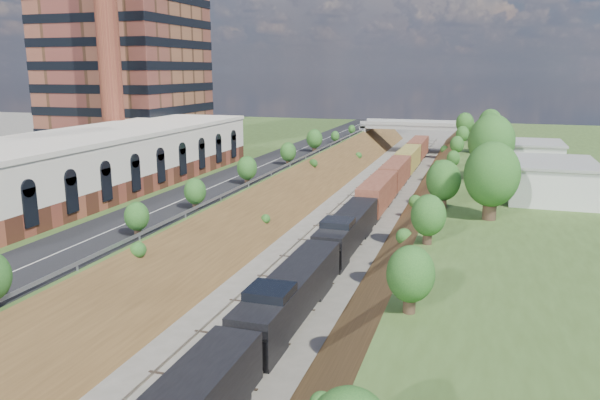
# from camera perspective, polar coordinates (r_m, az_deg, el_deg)

# --- Properties ---
(platform_left) EXTENTS (44.00, 180.00, 5.00)m
(platform_left) POSITION_cam_1_polar(r_m,az_deg,el_deg) (93.58, -14.43, 1.91)
(platform_left) COLOR #3E5523
(platform_left) RESTS_ON ground
(embankment_left) EXTENTS (10.00, 180.00, 10.00)m
(embankment_left) POSITION_cam_1_polar(r_m,az_deg,el_deg) (84.69, -1.58, -0.52)
(embankment_left) COLOR brown
(embankment_left) RESTS_ON ground
(embankment_right) EXTENTS (10.00, 180.00, 10.00)m
(embankment_right) POSITION_cam_1_polar(r_m,az_deg,el_deg) (80.42, 13.41, -1.57)
(embankment_right) COLOR brown
(embankment_right) RESTS_ON ground
(rail_left_track) EXTENTS (1.58, 180.00, 0.18)m
(rail_left_track) POSITION_cam_1_polar(r_m,az_deg,el_deg) (82.38, 3.95, -0.85)
(rail_left_track) COLOR gray
(rail_left_track) RESTS_ON ground
(rail_right_track) EXTENTS (1.58, 180.00, 0.18)m
(rail_right_track) POSITION_cam_1_polar(r_m,az_deg,el_deg) (81.36, 7.51, -1.11)
(rail_right_track) COLOR gray
(rail_right_track) RESTS_ON ground
(road) EXTENTS (8.00, 180.00, 0.10)m
(road) POSITION_cam_1_polar(r_m,az_deg,el_deg) (85.25, -4.46, 3.00)
(road) COLOR black
(road) RESTS_ON platform_left
(guardrail) EXTENTS (0.10, 171.00, 0.70)m
(guardrail) POSITION_cam_1_polar(r_m,az_deg,el_deg) (83.55, -1.90, 3.18)
(guardrail) COLOR #99999E
(guardrail) RESTS_ON platform_left
(commercial_building) EXTENTS (14.30, 62.30, 7.00)m
(commercial_building) POSITION_cam_1_polar(r_m,az_deg,el_deg) (71.98, -20.50, 3.24)
(commercial_building) COLOR brown
(commercial_building) RESTS_ON platform_left
(smokestack) EXTENTS (3.20, 3.20, 40.00)m
(smokestack) POSITION_cam_1_polar(r_m,az_deg,el_deg) (90.58, -18.29, 15.65)
(smokestack) COLOR brown
(smokestack) RESTS_ON platform_left
(overpass) EXTENTS (24.50, 8.30, 7.40)m
(overpass) POSITION_cam_1_polar(r_m,az_deg,el_deg) (141.56, 10.99, 6.58)
(overpass) COLOR gray
(overpass) RESTS_ON ground
(white_building_near) EXTENTS (9.00, 12.00, 4.00)m
(white_building_near) POSITION_cam_1_polar(r_m,az_deg,el_deg) (71.37, 23.25, 1.71)
(white_building_near) COLOR silver
(white_building_near) RESTS_ON platform_right
(white_building_far) EXTENTS (8.00, 10.00, 3.60)m
(white_building_far) POSITION_cam_1_polar(r_m,az_deg,el_deg) (93.02, 21.70, 4.04)
(white_building_far) COLOR silver
(white_building_far) RESTS_ON platform_right
(tree_right_large) EXTENTS (5.25, 5.25, 7.61)m
(tree_right_large) POSITION_cam_1_polar(r_m,az_deg,el_deg) (58.76, 18.21, 2.33)
(tree_right_large) COLOR #473323
(tree_right_large) RESTS_ON platform_right
(tree_left_crest) EXTENTS (2.45, 2.45, 3.55)m
(tree_left_crest) POSITION_cam_1_polar(r_m,az_deg,el_deg) (48.60, -18.16, -2.57)
(tree_left_crest) COLOR #473323
(tree_left_crest) RESTS_ON platform_left
(freight_train) EXTENTS (3.08, 124.21, 4.60)m
(freight_train) POSITION_cam_1_polar(r_m,az_deg,el_deg) (78.79, 7.30, 0.32)
(freight_train) COLOR black
(freight_train) RESTS_ON ground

